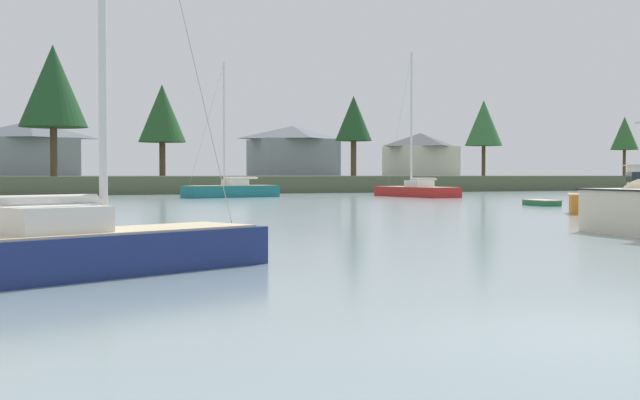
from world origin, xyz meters
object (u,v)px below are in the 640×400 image
object	(u,v)px
sailboat_navy	(73,262)
sailboat_red	(416,194)
dinghy_maroon	(4,209)
sailboat_teal	(231,194)
dinghy_green	(542,204)

from	to	relation	value
sailboat_navy	sailboat_red	bearing A→B (deg)	54.09
sailboat_red	dinghy_maroon	bearing A→B (deg)	-154.02
sailboat_red	dinghy_maroon	size ratio (longest dim) A/B	4.24
dinghy_maroon	sailboat_navy	xyz separation A→B (m)	(-0.04, -30.49, 0.13)
dinghy_maroon	sailboat_teal	world-z (taller)	sailboat_teal
dinghy_green	sailboat_red	size ratio (longest dim) A/B	0.23
dinghy_maroon	sailboat_teal	bearing A→B (deg)	48.18
dinghy_green	sailboat_navy	size ratio (longest dim) A/B	0.25
dinghy_green	sailboat_teal	world-z (taller)	sailboat_teal
sailboat_navy	sailboat_teal	distance (m)	54.75
dinghy_green	sailboat_navy	xyz separation A→B (m)	(-30.99, -25.98, 0.13)
dinghy_maroon	sailboat_navy	world-z (taller)	sailboat_navy
dinghy_green	sailboat_navy	bearing A→B (deg)	-140.03
sailboat_red	sailboat_teal	xyz separation A→B (m)	(-15.32, 4.34, -0.01)
sailboat_red	dinghy_maroon	xyz separation A→B (m)	(-34.06, -16.60, -0.13)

